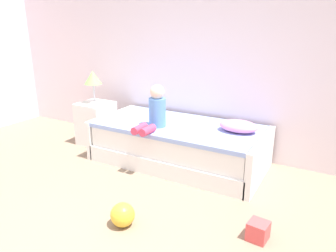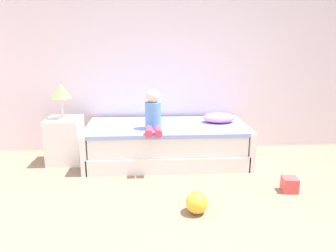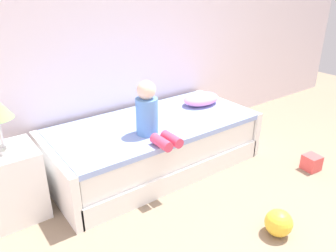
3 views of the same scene
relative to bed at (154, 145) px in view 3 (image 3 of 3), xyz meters
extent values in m
cube|color=white|center=(0.30, 0.60, 1.20)|extent=(7.20, 0.10, 2.90)
cube|color=white|center=(0.00, 0.00, -0.15)|extent=(2.00, 1.00, 0.20)
cube|color=white|center=(0.00, 0.00, 0.08)|extent=(1.94, 0.94, 0.25)
cube|color=#8CA5E0|center=(0.00, 0.00, 0.23)|extent=(1.98, 0.98, 0.05)
cube|color=white|center=(-1.02, 0.00, 0.00)|extent=(0.07, 1.00, 0.50)
cube|color=white|center=(1.02, 0.00, 0.00)|extent=(0.07, 1.00, 0.50)
cube|color=white|center=(-1.35, 0.03, 0.05)|extent=(0.44, 0.44, 0.60)
cylinder|color=silver|center=(-1.35, 0.03, 0.37)|extent=(0.15, 0.15, 0.03)
cylinder|color=silver|center=(-1.35, 0.03, 0.50)|extent=(0.02, 0.02, 0.24)
cylinder|color=#598CD1|center=(-0.18, -0.18, 0.42)|extent=(0.20, 0.20, 0.34)
sphere|color=beige|center=(-0.18, -0.18, 0.67)|extent=(0.17, 0.17, 0.17)
cylinder|color=#D83F60|center=(-0.24, -0.48, 0.30)|extent=(0.09, 0.22, 0.09)
cylinder|color=#D83F60|center=(-0.13, -0.48, 0.30)|extent=(0.09, 0.22, 0.09)
ellipsoid|color=#EA8CC6|center=(0.72, 0.10, 0.32)|extent=(0.44, 0.30, 0.13)
sphere|color=yellow|center=(0.20, -1.40, -0.14)|extent=(0.21, 0.21, 0.21)
cube|color=#E54C4C|center=(1.27, -1.01, -0.17)|extent=(0.17, 0.17, 0.16)
camera|label=1|loc=(1.69, -3.26, 1.43)|focal=33.85mm
camera|label=2|loc=(-0.23, -4.08, 1.31)|focal=34.07mm
camera|label=3|loc=(-1.66, -2.51, 1.57)|focal=35.45mm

